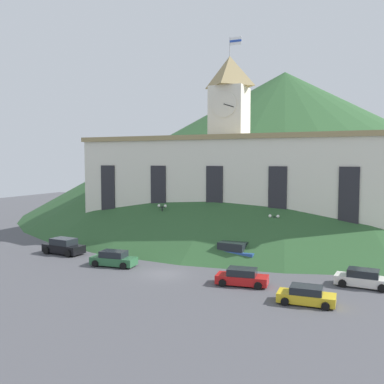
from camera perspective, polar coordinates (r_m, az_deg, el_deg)
ground_plane at (r=40.92m, az=-3.82°, el=-10.87°), size 160.00×160.00×0.00m
civic_building at (r=57.63m, az=4.94°, el=0.97°), size 39.29×11.76×26.78m
banner_fence at (r=50.53m, az=1.90°, el=-6.75°), size 34.33×0.12×2.08m
hillside_backdrop at (r=93.96m, az=12.17°, el=6.56°), size 106.54×106.54×29.31m
street_lamp_center at (r=53.72m, az=-4.00°, el=-3.17°), size 1.26×0.36×5.18m
street_lamp_right at (r=49.04m, az=10.86°, el=-4.38°), size 1.26×0.36×4.60m
car_blue_van at (r=45.56m, az=5.46°, el=-8.07°), size 5.26×2.74×2.10m
car_red_sedan at (r=37.51m, az=6.69°, el=-11.23°), size 4.57×2.52×1.45m
car_black_suv at (r=51.31m, az=-16.74°, el=-6.99°), size 5.06×2.73×1.80m
car_white_taxi at (r=39.49m, az=21.85°, el=-10.68°), size 4.62×2.40×1.50m
car_yellow_coupe at (r=33.74m, az=14.99°, el=-13.20°), size 4.27×2.26×1.35m
car_green_wagon at (r=44.41m, az=-10.41°, el=-8.77°), size 4.73×2.43×1.55m
pedestrian at (r=51.25m, az=-4.19°, el=-6.65°), size 0.56×0.56×1.83m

